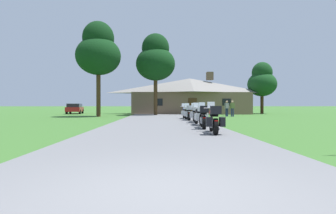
# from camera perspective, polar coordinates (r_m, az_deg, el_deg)

# --- Properties ---
(ground_plane) EXTENTS (500.00, 500.00, 0.00)m
(ground_plane) POSITION_cam_1_polar(r_m,az_deg,el_deg) (23.66, -1.61, -2.52)
(ground_plane) COLOR #386628
(asphalt_driveway) EXTENTS (6.40, 80.00, 0.06)m
(asphalt_driveway) POSITION_cam_1_polar(r_m,az_deg,el_deg) (21.66, -1.59, -2.71)
(asphalt_driveway) COLOR slate
(asphalt_driveway) RESTS_ON ground
(motorcycle_red_nearest_to_camera) EXTENTS (0.80, 2.08, 1.30)m
(motorcycle_red_nearest_to_camera) POSITION_cam_1_polar(r_m,az_deg,el_deg) (11.22, 9.56, -2.68)
(motorcycle_red_nearest_to_camera) COLOR black
(motorcycle_red_nearest_to_camera) RESTS_ON asphalt_driveway
(motorcycle_silver_second_in_row) EXTENTS (0.67, 2.08, 1.30)m
(motorcycle_silver_second_in_row) POSITION_cam_1_polar(r_m,az_deg,el_deg) (13.70, 7.35, -2.07)
(motorcycle_silver_second_in_row) COLOR black
(motorcycle_silver_second_in_row) RESTS_ON asphalt_driveway
(motorcycle_black_third_in_row) EXTENTS (0.80, 2.08, 1.30)m
(motorcycle_black_third_in_row) POSITION_cam_1_polar(r_m,az_deg,el_deg) (15.88, 6.61, -1.77)
(motorcycle_black_third_in_row) COLOR black
(motorcycle_black_third_in_row) RESTS_ON asphalt_driveway
(motorcycle_black_fourth_in_row) EXTENTS (0.76, 2.08, 1.30)m
(motorcycle_black_fourth_in_row) POSITION_cam_1_polar(r_m,az_deg,el_deg) (18.36, 5.62, -1.47)
(motorcycle_black_fourth_in_row) COLOR black
(motorcycle_black_fourth_in_row) RESTS_ON asphalt_driveway
(motorcycle_green_fifth_in_row) EXTENTS (0.72, 2.08, 1.30)m
(motorcycle_green_fifth_in_row) POSITION_cam_1_polar(r_m,az_deg,el_deg) (20.91, 4.29, -1.24)
(motorcycle_green_fifth_in_row) COLOR black
(motorcycle_green_fifth_in_row) RESTS_ON asphalt_driveway
(motorcycle_blue_farthest_in_row) EXTENTS (0.76, 2.08, 1.30)m
(motorcycle_blue_farthest_in_row) POSITION_cam_1_polar(r_m,az_deg,el_deg) (23.15, 3.61, -1.08)
(motorcycle_blue_farthest_in_row) COLOR black
(motorcycle_blue_farthest_in_row) RESTS_ON asphalt_driveway
(stone_lodge) EXTENTS (16.49, 6.89, 5.81)m
(stone_lodge) POSITION_cam_1_polar(r_m,az_deg,el_deg) (38.22, 4.55, 2.38)
(stone_lodge) COLOR brown
(stone_lodge) RESTS_ON ground
(bystander_tan_shirt_near_lodge) EXTENTS (0.33, 0.52, 1.69)m
(bystander_tan_shirt_near_lodge) POSITION_cam_1_polar(r_m,az_deg,el_deg) (32.92, 12.06, -0.05)
(bystander_tan_shirt_near_lodge) COLOR black
(bystander_tan_shirt_near_lodge) RESTS_ON ground
(bystander_gray_shirt_beside_signpost) EXTENTS (0.51, 0.35, 1.67)m
(bystander_gray_shirt_beside_signpost) POSITION_cam_1_polar(r_m,az_deg,el_deg) (29.78, 12.12, -0.14)
(bystander_gray_shirt_beside_signpost) COLOR navy
(bystander_gray_shirt_beside_signpost) RESTS_ON ground
(bystander_olive_shirt_by_tree) EXTENTS (0.55, 0.26, 1.67)m
(bystander_olive_shirt_by_tree) POSITION_cam_1_polar(r_m,az_deg,el_deg) (29.50, 13.24, -0.14)
(bystander_olive_shirt_by_tree) COLOR navy
(bystander_olive_shirt_by_tree) RESTS_ON ground
(tree_by_lodge_front) EXTENTS (4.57, 4.57, 9.55)m
(tree_by_lodge_front) POSITION_cam_1_polar(r_m,az_deg,el_deg) (32.48, -2.61, 9.84)
(tree_by_lodge_front) COLOR #422D19
(tree_by_lodge_front) RESTS_ON ground
(tree_left_near) EXTENTS (4.66, 4.66, 9.95)m
(tree_left_near) POSITION_cam_1_polar(r_m,az_deg,el_deg) (30.10, -14.28, 11.23)
(tree_left_near) COLOR #422D19
(tree_left_near) RESTS_ON ground
(tree_right_of_lodge) EXTENTS (4.00, 4.00, 7.24)m
(tree_right_of_lodge) POSITION_cam_1_polar(r_m,az_deg,el_deg) (40.74, 18.97, 5.16)
(tree_right_of_lodge) COLOR #422D19
(tree_right_of_lodge) RESTS_ON ground
(parked_red_suv_far_left) EXTENTS (2.50, 4.82, 1.40)m
(parked_red_suv_far_left) POSITION_cam_1_polar(r_m,az_deg,el_deg) (40.10, -18.81, -0.23)
(parked_red_suv_far_left) COLOR maroon
(parked_red_suv_far_left) RESTS_ON ground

